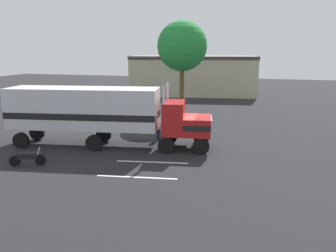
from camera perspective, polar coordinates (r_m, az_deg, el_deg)
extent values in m
plane|color=#232326|center=(22.79, 1.64, -3.74)|extent=(120.00, 120.00, 0.00)
cube|color=silver|center=(19.78, -2.86, -6.42)|extent=(4.37, 0.84, 0.01)
cube|color=silver|center=(17.58, -5.59, -9.05)|extent=(4.38, 0.79, 0.01)
cube|color=#B21919|center=(21.91, 5.20, 0.12)|extent=(2.15, 2.74, 1.20)
cube|color=#B21919|center=(21.89, 1.04, 1.50)|extent=(1.75, 2.68, 2.20)
cube|color=silver|center=(21.91, 7.66, 0.06)|extent=(0.39, 2.09, 1.08)
cube|color=black|center=(21.90, 5.21, 0.27)|extent=(2.16, 2.78, 0.36)
cylinder|color=silver|center=(22.91, -0.06, 3.56)|extent=(0.18, 0.18, 3.40)
cylinder|color=silver|center=(20.76, -0.75, 2.54)|extent=(0.18, 0.18, 3.40)
cube|color=silver|center=(23.25, -14.76, 3.14)|extent=(10.77, 4.12, 2.80)
cube|color=black|center=(23.32, -14.70, 2.12)|extent=(10.77, 4.16, 0.44)
cylinder|color=silver|center=(23.40, 2.35, -0.87)|extent=(1.38, 0.83, 0.64)
cylinder|color=black|center=(23.25, 5.95, -2.05)|extent=(1.13, 0.46, 1.10)
cylinder|color=black|center=(21.14, 5.88, -3.61)|extent=(1.13, 0.46, 1.10)
cylinder|color=black|center=(23.38, 0.30, -1.89)|extent=(1.13, 0.46, 1.10)
cylinder|color=black|center=(21.28, -0.33, -3.43)|extent=(1.13, 0.46, 1.10)
cylinder|color=black|center=(24.39, -11.34, -1.51)|extent=(1.13, 0.46, 1.10)
cylinder|color=black|center=(22.39, -13.04, -2.93)|extent=(1.13, 0.46, 1.10)
cylinder|color=black|center=(26.45, -22.24, -1.10)|extent=(1.13, 0.46, 1.10)
cylinder|color=black|center=(24.62, -24.65, -2.35)|extent=(1.13, 0.46, 1.10)
cylinder|color=#2D3347|center=(24.45, -1.53, -1.55)|extent=(0.18, 0.18, 0.82)
cylinder|color=#2D3347|center=(24.46, -1.87, -1.55)|extent=(0.18, 0.18, 0.82)
cylinder|color=#A5728C|center=(24.29, -1.71, 0.05)|extent=(0.34, 0.34, 0.58)
sphere|color=tan|center=(24.20, -1.72, 0.98)|extent=(0.23, 0.23, 0.23)
cube|color=black|center=(24.47, -1.66, 0.22)|extent=(0.29, 0.21, 0.36)
cylinder|color=black|center=(20.59, -21.71, -5.62)|extent=(0.65, 0.34, 0.66)
cylinder|color=black|center=(21.01, -25.55, -5.62)|extent=(0.65, 0.34, 0.66)
cube|color=black|center=(20.71, -23.72, -4.89)|extent=(1.11, 0.64, 0.36)
cylinder|color=silver|center=(20.48, -22.09, -4.43)|extent=(0.29, 0.17, 0.69)
cylinder|color=brown|center=(33.34, 2.45, 6.38)|extent=(0.44, 0.44, 5.34)
sphere|color=#207E34|center=(33.10, 2.53, 14.00)|extent=(5.01, 5.01, 5.01)
cube|color=#B7AD8C|center=(49.22, 4.43, 8.88)|extent=(19.14, 8.66, 5.86)
cube|color=#3F3833|center=(49.09, 4.49, 12.00)|extent=(19.25, 8.78, 0.50)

